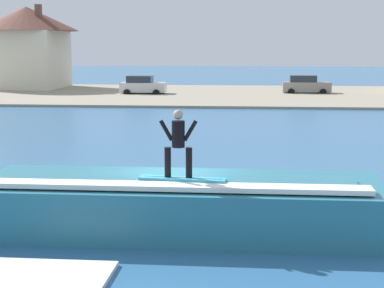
# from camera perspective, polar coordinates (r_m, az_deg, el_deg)

# --- Properties ---
(ground_plane) EXTENTS (260.00, 260.00, 0.00)m
(ground_plane) POSITION_cam_1_polar(r_m,az_deg,el_deg) (18.20, -1.72, -6.46)
(ground_plane) COLOR #326596
(wave_crest) EXTENTS (10.32, 3.63, 1.45)m
(wave_crest) POSITION_cam_1_polar(r_m,az_deg,el_deg) (16.93, -1.06, -5.23)
(wave_crest) COLOR teal
(wave_crest) RESTS_ON ground_plane
(surfboard) EXTENTS (2.19, 0.67, 0.06)m
(surfboard) POSITION_cam_1_polar(r_m,az_deg,el_deg) (16.10, -0.84, -3.05)
(surfboard) COLOR #33A5CC
(surfboard) RESTS_ON wave_crest
(surfer) EXTENTS (0.95, 0.32, 1.67)m
(surfer) POSITION_cam_1_polar(r_m,az_deg,el_deg) (16.00, -1.20, 0.35)
(surfer) COLOR black
(surfer) RESTS_ON surfboard
(shoreline_bank) EXTENTS (120.00, 25.60, 0.19)m
(shoreline_bank) POSITION_cam_1_polar(r_m,az_deg,el_deg) (61.91, 3.37, 4.31)
(shoreline_bank) COLOR gray
(shoreline_bank) RESTS_ON ground_plane
(car_near_shore) EXTENTS (4.23, 2.31, 1.86)m
(car_near_shore) POSITION_cam_1_polar(r_m,az_deg,el_deg) (62.14, -4.33, 5.11)
(car_near_shore) COLOR silver
(car_near_shore) RESTS_ON ground_plane
(car_far_shore) EXTENTS (4.56, 2.07, 1.86)m
(car_far_shore) POSITION_cam_1_polar(r_m,az_deg,el_deg) (63.70, 9.86, 5.09)
(car_far_shore) COLOR gray
(car_far_shore) RESTS_ON ground_plane
(house_with_chimney) EXTENTS (10.91, 10.91, 8.85)m
(house_with_chimney) POSITION_cam_1_polar(r_m,az_deg,el_deg) (72.19, -14.13, 8.59)
(house_with_chimney) COLOR beige
(house_with_chimney) RESTS_ON ground_plane
(whitewater_patch) EXTENTS (2.66, 1.87, 0.10)m
(whitewater_patch) POSITION_cam_1_polar(r_m,az_deg,el_deg) (13.99, -12.65, -11.17)
(whitewater_patch) COLOR white
(whitewater_patch) RESTS_ON ground_plane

